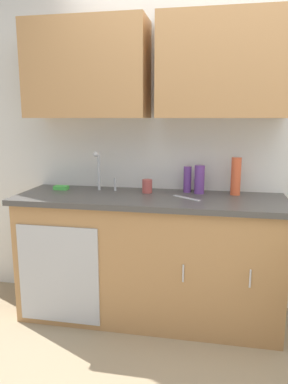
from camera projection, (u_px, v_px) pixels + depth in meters
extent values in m
cube|color=silver|center=(228.00, 138.00, 2.87)|extent=(4.80, 0.10, 2.70)
cube|color=#B27F4C|center=(87.00, 70.00, 2.76)|extent=(0.91, 0.34, 0.70)
cube|color=#B27F4C|center=(223.00, 66.00, 2.57)|extent=(0.91, 0.34, 0.70)
cube|color=#B27F4C|center=(149.00, 259.00, 2.82)|extent=(1.90, 0.60, 0.90)
cube|color=#B7BABF|center=(58.00, 275.00, 2.64)|extent=(0.60, 0.01, 0.72)
cylinder|color=silver|center=(183.00, 273.00, 2.46)|extent=(0.01, 0.01, 0.12)
cylinder|color=silver|center=(250.00, 279.00, 2.38)|extent=(0.01, 0.01, 0.12)
cube|color=#474442|center=(149.00, 199.00, 2.72)|extent=(1.96, 0.66, 0.04)
cube|color=#B7BABF|center=(98.00, 197.00, 2.80)|extent=(0.50, 0.36, 0.03)
cylinder|color=#B7BABF|center=(99.00, 171.00, 2.91)|extent=(0.02, 0.02, 0.30)
sphere|color=#B7BABF|center=(96.00, 154.00, 2.83)|extent=(0.04, 0.04, 0.04)
cylinder|color=#B7BABF|center=(115.00, 184.00, 2.91)|extent=(0.02, 0.02, 0.10)
cylinder|color=#66388C|center=(199.00, 180.00, 2.79)|extent=(0.08, 0.08, 0.21)
cylinder|color=#E05933|center=(236.00, 176.00, 2.74)|extent=(0.07, 0.07, 0.28)
cylinder|color=#66388C|center=(187.00, 179.00, 2.85)|extent=(0.06, 0.06, 0.20)
cylinder|color=#B24C47|center=(147.00, 186.00, 2.83)|extent=(0.08, 0.08, 0.10)
cube|color=silver|center=(186.00, 198.00, 2.65)|extent=(0.20, 0.17, 0.01)
cube|color=#4CBF4C|center=(61.00, 188.00, 2.96)|extent=(0.11, 0.07, 0.03)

